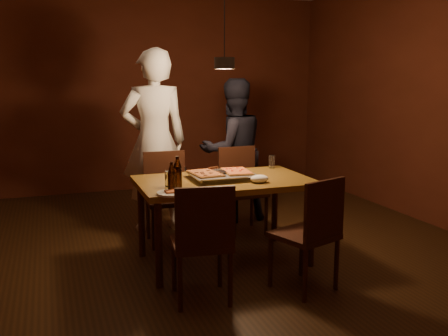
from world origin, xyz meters
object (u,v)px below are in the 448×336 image
object	(u,v)px
chair_near_left	(203,233)
pizza_tray	(222,176)
dining_table	(224,187)
chair_far_right	(240,181)
pendant_lamp	(224,62)
diner_dark	(233,151)
chair_far_left	(166,188)
beer_bottle_b	(178,173)
plate_slice	(172,193)
beer_bottle_a	(172,177)
chair_near_right	(313,224)
diner_white	(154,141)

from	to	relation	value
chair_near_left	pizza_tray	distance (m)	0.92
dining_table	chair_far_right	distance (m)	0.96
dining_table	pendant_lamp	distance (m)	1.10
diner_dark	chair_far_left	bearing A→B (deg)	22.09
beer_bottle_b	chair_far_left	bearing A→B (deg)	82.44
chair_far_right	diner_dark	bearing A→B (deg)	-101.10
pizza_tray	beer_bottle_b	world-z (taller)	beer_bottle_b
dining_table	pendant_lamp	bearing A→B (deg)	69.51
plate_slice	diner_dark	size ratio (longest dim) A/B	0.15
chair_far_right	beer_bottle_b	xyz separation A→B (m)	(-0.95, -1.05, 0.34)
dining_table	pizza_tray	size ratio (longest dim) A/B	2.73
chair_near_left	beer_bottle_a	xyz separation A→B (m)	(-0.11, 0.44, 0.33)
plate_slice	pendant_lamp	bearing A→B (deg)	43.25
pendant_lamp	chair_far_right	bearing A→B (deg)	57.09
chair_near_left	pizza_tray	bearing A→B (deg)	69.04
chair_near_right	chair_far_left	bearing A→B (deg)	95.88
beer_bottle_a	plate_slice	size ratio (longest dim) A/B	0.99
dining_table	plate_slice	xyz separation A→B (m)	(-0.56, -0.40, 0.08)
chair_far_left	plate_slice	distance (m)	1.19
chair_far_left	chair_far_right	size ratio (longest dim) A/B	1.00
chair_far_right	plate_slice	world-z (taller)	chair_far_right
chair_near_left	dining_table	bearing A→B (deg)	67.48
chair_far_right	diner_white	distance (m)	1.01
chair_far_right	diner_white	xyz separation A→B (m)	(-0.85, 0.35, 0.43)
beer_bottle_a	diner_dark	bearing A→B (deg)	54.69
chair_near_right	pizza_tray	distance (m)	0.99
chair_far_left	beer_bottle_b	xyz separation A→B (m)	(-0.13, -0.98, 0.34)
chair_far_right	chair_near_left	distance (m)	1.82
pizza_tray	chair_far_left	bearing A→B (deg)	113.64
chair_near_left	pizza_tray	world-z (taller)	chair_near_left
chair_near_left	diner_dark	size ratio (longest dim) A/B	0.30
beer_bottle_a	pendant_lamp	world-z (taller)	pendant_lamp
beer_bottle_a	chair_near_left	bearing A→B (deg)	-75.47
chair_far_left	diner_dark	xyz separation A→B (m)	(0.88, 0.47, 0.27)
dining_table	beer_bottle_a	distance (m)	0.66
plate_slice	chair_far_right	bearing A→B (deg)	49.61
chair_near_left	beer_bottle_a	size ratio (longest dim) A/B	2.07
diner_white	chair_near_left	bearing A→B (deg)	89.82
dining_table	beer_bottle_b	bearing A→B (deg)	-153.88
dining_table	diner_white	xyz separation A→B (m)	(-0.37, 1.17, 0.29)
chair_far_left	diner_white	bearing A→B (deg)	-83.99
chair_far_right	pizza_tray	bearing A→B (deg)	56.38
dining_table	plate_slice	bearing A→B (deg)	-144.48
chair_far_right	beer_bottle_b	distance (m)	1.46
dining_table	chair_far_left	xyz separation A→B (m)	(-0.34, 0.75, -0.14)
chair_far_left	plate_slice	size ratio (longest dim) A/B	2.04
chair_near_left	plate_slice	world-z (taller)	chair_near_left
pendant_lamp	pizza_tray	bearing A→B (deg)	-116.85
chair_far_left	chair_far_right	xyz separation A→B (m)	(0.82, 0.07, 0.00)
beer_bottle_b	pendant_lamp	xyz separation A→B (m)	(0.55, 0.43, 0.88)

